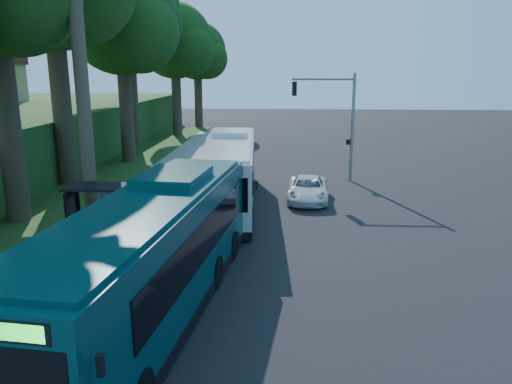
# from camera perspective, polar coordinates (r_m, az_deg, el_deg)

# --- Properties ---
(ground) EXTENTS (140.00, 140.00, 0.00)m
(ground) POSITION_cam_1_polar(r_m,az_deg,el_deg) (23.82, 2.08, -3.82)
(ground) COLOR black
(ground) RESTS_ON ground
(sidewalk) EXTENTS (4.50, 70.00, 0.12)m
(sidewalk) POSITION_cam_1_polar(r_m,az_deg,el_deg) (25.05, -14.89, -3.26)
(sidewalk) COLOR gray
(sidewalk) RESTS_ON ground
(red_curb) EXTENTS (0.25, 30.00, 0.13)m
(red_curb) POSITION_cam_1_polar(r_m,az_deg,el_deg) (20.76, -12.23, -6.68)
(red_curb) COLOR maroon
(red_curb) RESTS_ON ground
(grass_verge) EXTENTS (8.00, 70.00, 0.06)m
(grass_verge) POSITION_cam_1_polar(r_m,az_deg,el_deg) (31.64, -21.92, -0.30)
(grass_verge) COLOR #234719
(grass_verge) RESTS_ON ground
(bus_shelter) EXTENTS (3.20, 1.51, 2.55)m
(bus_shelter) POSITION_cam_1_polar(r_m,az_deg,el_deg) (21.98, -17.35, -1.09)
(bus_shelter) COLOR black
(bus_shelter) RESTS_ON ground
(stop_sign_pole) EXTENTS (0.35, 0.06, 3.17)m
(stop_sign_pole) POSITION_cam_1_polar(r_m,az_deg,el_deg) (19.35, -14.47, -2.05)
(stop_sign_pole) COLOR gray
(stop_sign_pole) RESTS_ON ground
(traffic_signal_pole) EXTENTS (4.10, 0.30, 7.00)m
(traffic_signal_pole) POSITION_cam_1_polar(r_m,az_deg,el_deg) (32.96, 9.26, 8.83)
(traffic_signal_pole) COLOR gray
(traffic_signal_pole) RESTS_ON ground
(tree_2) EXTENTS (8.82, 8.40, 15.12)m
(tree_2) POSITION_cam_1_polar(r_m,az_deg,el_deg) (40.73, -15.03, 18.02)
(tree_2) COLOR #382B1E
(tree_2) RESTS_ON ground
(tree_3) EXTENTS (10.08, 9.60, 17.28)m
(tree_3) POSITION_cam_1_polar(r_m,az_deg,el_deg) (49.05, -14.41, 19.06)
(tree_3) COLOR #382B1E
(tree_3) RESTS_ON ground
(tree_4) EXTENTS (8.40, 8.00, 14.14)m
(tree_4) POSITION_cam_1_polar(r_m,az_deg,el_deg) (56.00, -9.19, 16.31)
(tree_4) COLOR #382B1E
(tree_4) RESTS_ON ground
(tree_5) EXTENTS (7.35, 7.00, 12.86)m
(tree_5) POSITION_cam_1_polar(r_m,az_deg,el_deg) (63.63, -6.66, 15.40)
(tree_5) COLOR #382B1E
(tree_5) RESTS_ON ground
(white_bus) EXTENTS (3.48, 12.95, 3.82)m
(white_bus) POSITION_cam_1_polar(r_m,az_deg,el_deg) (27.20, -3.19, 2.47)
(white_bus) COLOR silver
(white_bus) RESTS_ON ground
(teal_bus) EXTENTS (4.25, 13.64, 4.00)m
(teal_bus) POSITION_cam_1_polar(r_m,az_deg,el_deg) (15.08, -11.74, -7.00)
(teal_bus) COLOR #093436
(teal_bus) RESTS_ON ground
(pickup) EXTENTS (2.43, 4.86, 1.32)m
(pickup) POSITION_cam_1_polar(r_m,az_deg,el_deg) (28.23, 5.95, 0.34)
(pickup) COLOR silver
(pickup) RESTS_ON ground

